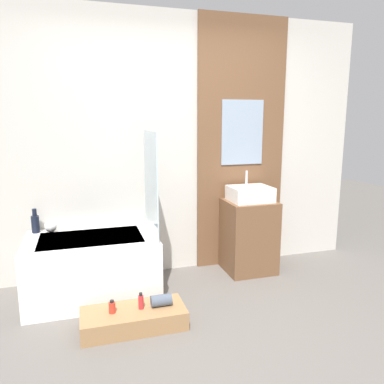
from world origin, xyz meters
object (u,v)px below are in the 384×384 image
Objects in this scene: bathtub at (93,266)px; vase_round_light at (51,226)px; wooden_step_bench at (134,318)px; bottle_soap_primary at (112,307)px; bottle_soap_secondary at (141,302)px; vase_tall_dark at (35,223)px; sink at (250,194)px.

vase_round_light is at bearing 142.36° from bathtub.
wooden_step_bench is at bearing -55.71° from vase_round_light.
vase_round_light reaches higher than bathtub.
bathtub reaches higher than bottle_soap_primary.
vase_round_light reaches higher than wooden_step_bench.
wooden_step_bench is at bearing 180.00° from bottle_soap_secondary.
vase_tall_dark reaches higher than vase_round_light.
wooden_step_bench is 3.52× the size of vase_tall_dark.
bathtub is 8.71× the size of bottle_soap_secondary.
bottle_soap_secondary is at bearing -48.89° from vase_tall_dark.
wooden_step_bench is (0.27, -0.64, -0.20)m from bathtub.
bathtub is at bearing -31.03° from vase_tall_dark.
vase_round_light is at bearing -8.78° from vase_tall_dark.
bottle_soap_secondary is (0.06, 0.00, 0.13)m from wooden_step_bench.
bathtub reaches higher than bottle_soap_secondary.
bathtub is 2.74× the size of sink.
bottle_soap_secondary is at bearing 0.00° from bottle_soap_primary.
bottle_soap_secondary is (-1.25, -0.77, -0.62)m from sink.
sink is 2.08m from vase_tall_dark.
sink is at bearing -4.50° from vase_tall_dark.
bottle_soap_primary is at bearing 180.00° from bottle_soap_secondary.
sink is 1.84× the size of vase_tall_dark.
wooden_step_bench is 1.70m from sink.
sink reaches higher than bottle_soap_secondary.
vase_round_light reaches higher than bottle_soap_primary.
bottle_soap_primary is 0.78× the size of bottle_soap_secondary.
vase_tall_dark is (-0.48, 0.29, 0.36)m from bathtub.
wooden_step_bench is at bearing -66.96° from bathtub.
wooden_step_bench is at bearing -51.03° from vase_tall_dark.
vase_round_light is at bearing 124.29° from wooden_step_bench.
bathtub is at bearing -175.46° from sink.
vase_tall_dark is at bearing 148.97° from bathtub.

